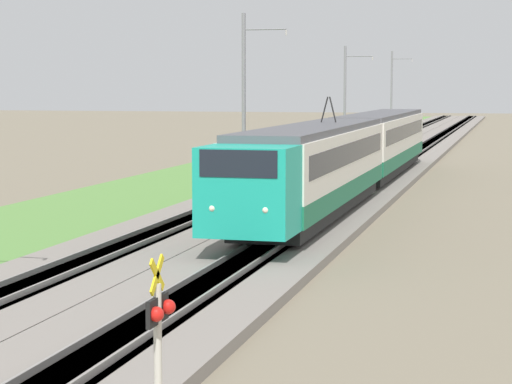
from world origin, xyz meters
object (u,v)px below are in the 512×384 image
catenary_mast_mid (245,96)px  catenary_mast_far (346,96)px  passenger_train (354,150)px  crossing_signal_far (159,350)px  catenary_mast_distant (392,91)px

catenary_mast_mid → catenary_mast_far: 33.50m
passenger_train → crossing_signal_far: bearing=5.0°
crossing_signal_far → catenary_mast_mid: catenary_mast_mid is taller
catenary_mast_distant → passenger_train: bearing=-174.5°
passenger_train → catenary_mast_mid: (5.32, 6.98, 2.53)m
crossing_signal_far → catenary_mast_distant: catenary_mast_distant is taller
crossing_signal_far → catenary_mast_mid: (41.34, 10.14, 2.92)m
catenary_mast_mid → catenary_mast_far: catenary_mast_mid is taller
catenary_mast_mid → catenary_mast_distant: bearing=0.0°
passenger_train → catenary_mast_far: bearing=-169.8°
crossing_signal_far → catenary_mast_far: catenary_mast_far is taller
passenger_train → crossing_signal_far: 36.16m
catenary_mast_mid → catenary_mast_distant: (67.01, 0.00, 0.12)m
passenger_train → catenary_mast_distant: 72.71m
catenary_mast_far → catenary_mast_mid: bearing=180.0°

